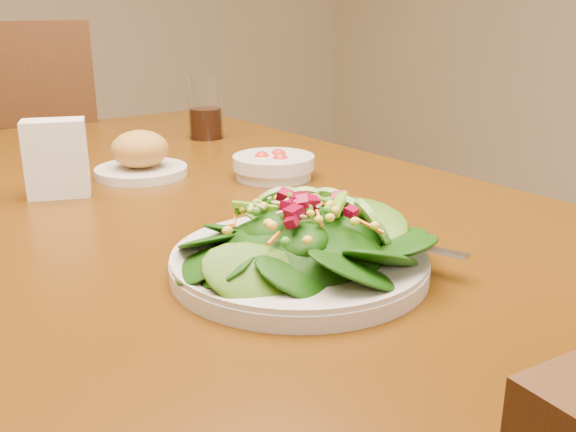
# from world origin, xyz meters

# --- Properties ---
(dining_table) EXTENTS (0.90, 1.40, 0.75)m
(dining_table) POSITION_xyz_m (0.00, 0.00, 0.65)
(dining_table) COLOR #452409
(dining_table) RESTS_ON ground_plane
(chair_far) EXTENTS (0.54, 0.55, 0.99)m
(chair_far) POSITION_xyz_m (-0.04, 0.86, 0.53)
(chair_far) COLOR #3E230D
(chair_far) RESTS_ON ground_plane
(salad_plate) EXTENTS (0.28, 0.28, 0.08)m
(salad_plate) POSITION_xyz_m (-0.02, -0.38, 0.78)
(salad_plate) COLOR silver
(salad_plate) RESTS_ON dining_table
(bread_plate) EXTENTS (0.15, 0.15, 0.08)m
(bread_plate) POSITION_xyz_m (0.01, 0.11, 0.78)
(bread_plate) COLOR silver
(bread_plate) RESTS_ON dining_table
(tomato_bowl) EXTENTS (0.14, 0.14, 0.04)m
(tomato_bowl) POSITION_xyz_m (0.18, -0.04, 0.77)
(tomato_bowl) COLOR silver
(tomato_bowl) RESTS_ON dining_table
(drinking_glass) EXTENTS (0.07, 0.07, 0.13)m
(drinking_glass) POSITION_xyz_m (0.26, 0.33, 0.81)
(drinking_glass) COLOR silver
(drinking_glass) RESTS_ON dining_table
(napkin_holder) EXTENTS (0.10, 0.08, 0.12)m
(napkin_holder) POSITION_xyz_m (-0.14, 0.07, 0.81)
(napkin_holder) COLOR white
(napkin_holder) RESTS_ON dining_table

